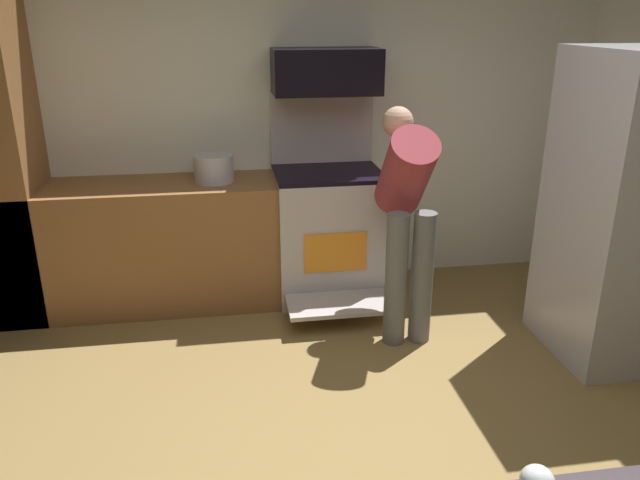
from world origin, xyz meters
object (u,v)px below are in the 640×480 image
microwave (326,71)px  stock_pot (214,168)px  refrigerator (638,210)px  person_cook (406,208)px  oven_range (328,229)px

microwave → stock_pot: (-0.80, -0.08, -0.63)m
microwave → stock_pot: microwave is taller
microwave → refrigerator: size_ratio=0.40×
refrigerator → stock_pot: 2.71m
microwave → person_cook: (0.38, -0.78, -0.76)m
microwave → oven_range: bearing=-90.0°
microwave → person_cook: 1.16m
refrigerator → person_cook: bearing=162.1°
refrigerator → stock_pot: size_ratio=6.67×
person_cook → stock_pot: size_ratio=5.28×
oven_range → microwave: size_ratio=1.99×
refrigerator → stock_pot: (-2.47, 1.12, 0.08)m
microwave → stock_pot: size_ratio=2.69×
oven_range → person_cook: 0.86m
oven_range → refrigerator: size_ratio=0.80×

